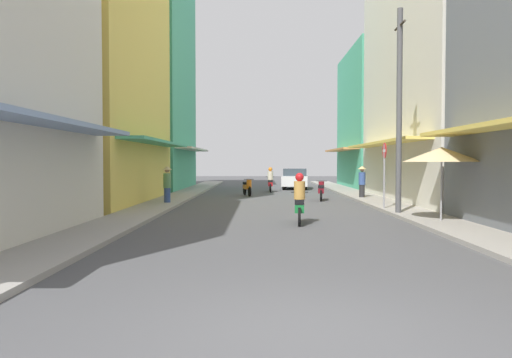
% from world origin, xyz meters
% --- Properties ---
extents(ground_plane, '(90.65, 90.65, 0.00)m').
position_xyz_m(ground_plane, '(0.00, 16.60, 0.00)').
color(ground_plane, '#4C4C4F').
extents(sidewalk_left, '(1.68, 49.20, 0.12)m').
position_xyz_m(sidewalk_left, '(-4.92, 16.60, 0.06)').
color(sidewalk_left, '#9E9991').
rests_on(sidewalk_left, ground).
extents(sidewalk_right, '(1.68, 49.20, 0.12)m').
position_xyz_m(sidewalk_right, '(4.92, 16.60, 0.06)').
color(sidewalk_right, '#9E9991').
rests_on(sidewalk_right, ground).
extents(building_left_mid, '(7.05, 11.41, 13.73)m').
position_xyz_m(building_left_mid, '(-8.75, 17.42, 6.86)').
color(building_left_mid, '#EFD159').
rests_on(building_left_mid, ground).
extents(building_left_far, '(7.05, 10.51, 15.05)m').
position_xyz_m(building_left_far, '(-8.75, 29.23, 7.52)').
color(building_left_far, '#4CB28C').
rests_on(building_left_far, ground).
extents(building_right_mid, '(7.05, 13.26, 16.75)m').
position_xyz_m(building_right_mid, '(8.75, 18.69, 8.37)').
color(building_right_mid, silver).
rests_on(building_right_mid, ground).
extents(building_right_far, '(7.05, 10.02, 9.91)m').
position_xyz_m(building_right_far, '(8.75, 30.91, 4.95)').
color(building_right_far, '#4CB28C').
rests_on(building_right_far, ground).
extents(motorbike_maroon, '(0.56, 1.80, 0.96)m').
position_xyz_m(motorbike_maroon, '(2.45, 19.31, 0.50)').
color(motorbike_maroon, black).
rests_on(motorbike_maroon, ground).
extents(motorbike_orange, '(0.67, 1.77, 0.96)m').
position_xyz_m(motorbike_orange, '(-1.32, 22.69, 0.50)').
color(motorbike_orange, black).
rests_on(motorbike_orange, ground).
extents(motorbike_green, '(0.55, 1.81, 1.58)m').
position_xyz_m(motorbike_green, '(0.64, 9.87, 0.70)').
color(motorbike_green, black).
rests_on(motorbike_green, ground).
extents(motorbike_red, '(0.55, 1.81, 1.58)m').
position_xyz_m(motorbike_red, '(0.05, 26.36, 0.70)').
color(motorbike_red, black).
rests_on(motorbike_red, ground).
extents(parked_car, '(2.15, 4.25, 1.45)m').
position_xyz_m(parked_car, '(1.89, 29.95, 0.74)').
color(parked_car, silver).
rests_on(parked_car, ground).
extents(pedestrian_midway, '(0.44, 0.44, 1.71)m').
position_xyz_m(pedestrian_midway, '(4.60, 19.92, 0.96)').
color(pedestrian_midway, '#262628').
rests_on(pedestrian_midway, ground).
extents(pedestrian_foreground, '(0.44, 0.44, 1.73)m').
position_xyz_m(pedestrian_foreground, '(-4.70, 16.54, 0.97)').
color(pedestrian_foreground, '#334C8C').
rests_on(pedestrian_foreground, ground).
extents(vendor_umbrella, '(2.33, 2.33, 2.36)m').
position_xyz_m(vendor_umbrella, '(4.96, 9.77, 2.14)').
color(vendor_umbrella, '#99999E').
rests_on(vendor_umbrella, ground).
extents(utility_pole, '(0.20, 1.20, 7.29)m').
position_xyz_m(utility_pole, '(4.33, 12.22, 3.72)').
color(utility_pole, '#4C4C4F').
rests_on(utility_pole, ground).
extents(street_sign_no_entry, '(0.07, 0.60, 2.65)m').
position_xyz_m(street_sign_no_entry, '(4.23, 13.86, 1.72)').
color(street_sign_no_entry, gray).
rests_on(street_sign_no_entry, ground).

